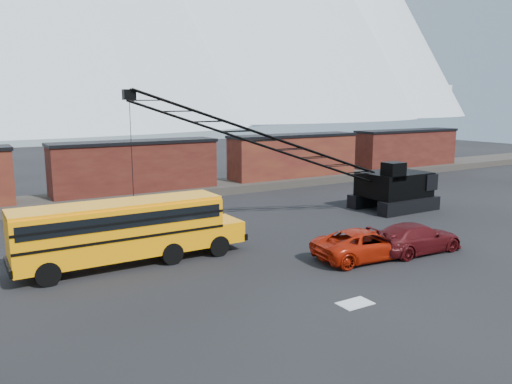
# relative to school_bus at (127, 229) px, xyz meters

# --- Properties ---
(ground) EXTENTS (160.00, 160.00, 0.00)m
(ground) POSITION_rel_school_bus_xyz_m (5.76, -5.62, -1.79)
(ground) COLOR black
(ground) RESTS_ON ground
(gravel_berm) EXTENTS (120.00, 5.00, 0.70)m
(gravel_berm) POSITION_rel_school_bus_xyz_m (5.76, 16.38, -1.44)
(gravel_berm) COLOR #413B35
(gravel_berm) RESTS_ON ground
(boxcar_mid) EXTENTS (13.70, 3.10, 4.17)m
(boxcar_mid) POSITION_rel_school_bus_xyz_m (5.76, 16.38, 0.97)
(boxcar_mid) COLOR #552117
(boxcar_mid) RESTS_ON gravel_berm
(boxcar_east_near) EXTENTS (13.70, 3.10, 4.17)m
(boxcar_east_near) POSITION_rel_school_bus_xyz_m (21.76, 16.38, 0.97)
(boxcar_east_near) COLOR #481415
(boxcar_east_near) RESTS_ON gravel_berm
(boxcar_east_far) EXTENTS (13.70, 3.10, 4.17)m
(boxcar_east_far) POSITION_rel_school_bus_xyz_m (37.76, 16.38, 0.97)
(boxcar_east_far) COLOR #552117
(boxcar_east_far) RESTS_ON gravel_berm
(snow_patch) EXTENTS (1.40, 0.90, 0.02)m
(snow_patch) POSITION_rel_school_bus_xyz_m (6.26, -9.62, -1.78)
(snow_patch) COLOR silver
(snow_patch) RESTS_ON ground
(school_bus) EXTENTS (11.65, 2.65, 3.19)m
(school_bus) POSITION_rel_school_bus_xyz_m (0.00, 0.00, 0.00)
(school_bus) COLOR #FD9605
(school_bus) RESTS_ON ground
(red_pickup) EXTENTS (5.80, 3.07, 1.55)m
(red_pickup) POSITION_rel_school_bus_xyz_m (10.69, -5.46, -1.02)
(red_pickup) COLOR #B01D08
(red_pickup) RESTS_ON ground
(maroon_suv) EXTENTS (5.57, 2.47, 1.59)m
(maroon_suv) POSITION_rel_school_bus_xyz_m (13.82, -6.04, -1.00)
(maroon_suv) COLOR #4A0D10
(maroon_suv) RESTS_ON ground
(crawler_crane) EXTENTS (22.46, 5.11, 8.90)m
(crawler_crane) POSITION_rel_school_bus_xyz_m (11.68, 3.80, 3.28)
(crawler_crane) COLOR black
(crawler_crane) RESTS_ON ground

